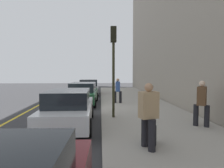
{
  "coord_description": "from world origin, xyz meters",
  "views": [
    {
      "loc": [
        -12.98,
        -0.96,
        2.23
      ],
      "look_at": [
        1.92,
        -1.82,
        1.35
      ],
      "focal_mm": 32.27,
      "sensor_mm": 36.0,
      "label": 1
    }
  ],
  "objects": [
    {
      "name": "traffic_light_pole",
      "position": [
        -3.78,
        -1.56,
        2.96
      ],
      "size": [
        0.35,
        0.26,
        4.14
      ],
      "color": "#2D2D19",
      "rests_on": "sidewalk"
    },
    {
      "name": "pedestrian_blue_coat",
      "position": [
        0.51,
        -2.13,
        1.03
      ],
      "size": [
        0.46,
        0.55,
        1.66
      ],
      "color": "black",
      "rests_on": "sidewalk"
    },
    {
      "name": "parked_car_green",
      "position": [
        1.03,
        0.23,
        0.76
      ],
      "size": [
        4.78,
        2.0,
        1.51
      ],
      "color": "black",
      "rests_on": "ground"
    },
    {
      "name": "pedestrian_tan_coat",
      "position": [
        -7.67,
        -2.26,
        1.11
      ],
      "size": [
        0.58,
        0.55,
        1.79
      ],
      "color": "black",
      "rests_on": "sidewalk"
    },
    {
      "name": "pedestrian_brown_coat",
      "position": [
        -5.56,
        -4.83,
        1.09
      ],
      "size": [
        0.56,
        0.51,
        1.76
      ],
      "color": "black",
      "rests_on": "sidewalk"
    },
    {
      "name": "rolling_suitcase",
      "position": [
        -7.3,
        -2.43,
        0.44
      ],
      "size": [
        0.34,
        0.22,
        0.93
      ],
      "color": "black",
      "rests_on": "sidewalk"
    },
    {
      "name": "lane_stripe_centre",
      "position": [
        0.0,
        3.2,
        0.0
      ],
      "size": [
        28.0,
        0.14,
        0.01
      ],
      "primitive_type": "cube",
      "color": "gold",
      "rests_on": "ground"
    },
    {
      "name": "parked_car_silver",
      "position": [
        6.76,
        0.17,
        0.76
      ],
      "size": [
        4.49,
        1.99,
        1.51
      ],
      "color": "black",
      "rests_on": "ground"
    },
    {
      "name": "sidewalk",
      "position": [
        0.0,
        -3.3,
        0.07
      ],
      "size": [
        28.0,
        4.6,
        0.15
      ],
      "primitive_type": "cube",
      "color": "#A39E93",
      "rests_on": "ground"
    },
    {
      "name": "parked_car_white",
      "position": [
        -4.74,
        0.32,
        0.76
      ],
      "size": [
        4.74,
        1.95,
        1.51
      ],
      "color": "black",
      "rests_on": "ground"
    },
    {
      "name": "ground_plane",
      "position": [
        0.0,
        0.0,
        0.0
      ],
      "size": [
        56.0,
        56.0,
        0.0
      ],
      "primitive_type": "plane",
      "color": "#333335"
    }
  ]
}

